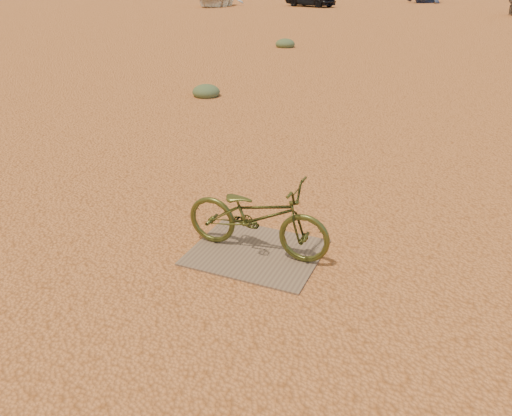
% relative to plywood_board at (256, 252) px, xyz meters
% --- Properties ---
extents(ground, '(120.00, 120.00, 0.00)m').
position_rel_plywood_board_xyz_m(ground, '(0.34, -0.53, -0.01)').
color(ground, '#D17F46').
rests_on(ground, ground).
extents(plywood_board, '(1.38, 1.15, 0.02)m').
position_rel_plywood_board_xyz_m(plywood_board, '(0.00, 0.00, 0.00)').
color(plywood_board, brown).
rests_on(plywood_board, ground).
extents(bicycle, '(1.63, 0.58, 0.86)m').
position_rel_plywood_board_xyz_m(bicycle, '(0.00, 0.02, 0.44)').
color(bicycle, '#3E451C').
rests_on(bicycle, plywood_board).
extents(kale_a, '(0.68, 0.68, 0.37)m').
position_rel_plywood_board_xyz_m(kale_a, '(-4.11, 6.45, -0.01)').
color(kale_a, '#536C45').
rests_on(kale_a, ground).
extents(kale_c, '(0.78, 0.78, 0.43)m').
position_rel_plywood_board_xyz_m(kale_c, '(-5.29, 15.28, -0.01)').
color(kale_c, '#536C45').
rests_on(kale_c, ground).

